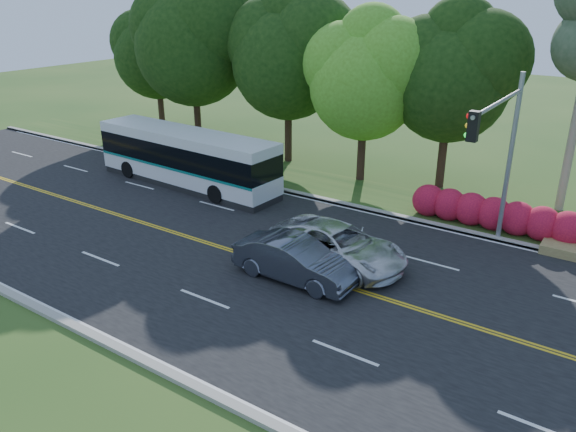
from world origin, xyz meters
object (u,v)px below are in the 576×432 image
Objects in this scene: transit_bus at (186,159)px; suv at (338,245)px; sedan at (295,260)px; traffic_signal at (501,142)px.

transit_bus is 2.03× the size of suv.
transit_bus is at bearing 62.64° from sedan.
transit_bus is at bearing 79.37° from suv.
traffic_signal is at bearing 3.86° from transit_bus.
suv is at bearing -18.01° from sedan.
traffic_signal reaches higher than suv.
sedan is 2.06m from suv.
traffic_signal is 8.79m from sedan.
transit_bus is 12.15m from sedan.
sedan is at bearing -24.97° from transit_bus.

